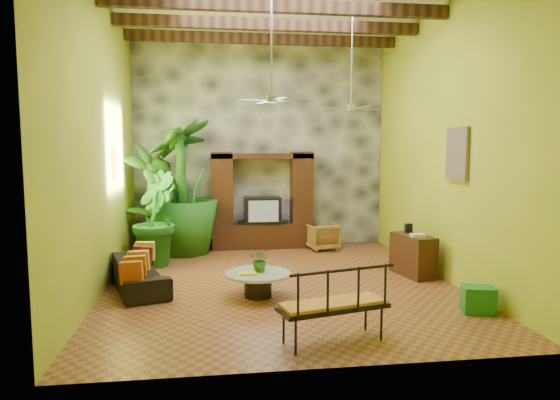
{
  "coord_description": "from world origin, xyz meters",
  "views": [
    {
      "loc": [
        -1.19,
        -8.62,
        2.42
      ],
      "look_at": [
        0.02,
        0.2,
        1.47
      ],
      "focal_mm": 32.0,
      "sensor_mm": 36.0,
      "label": 1
    }
  ],
  "objects": [
    {
      "name": "green_bin",
      "position": [
        2.65,
        -2.0,
        0.19
      ],
      "size": [
        0.52,
        0.44,
        0.39
      ],
      "primitive_type": "cube",
      "rotation": [
        0.0,
        0.0,
        -0.26
      ],
      "color": "#1F7537",
      "rests_on": "ground"
    },
    {
      "name": "ceiling_beams",
      "position": [
        0.0,
        0.0,
        4.78
      ],
      "size": [
        5.95,
        5.36,
        0.22
      ],
      "color": "#3C2413",
      "rests_on": "ceiling"
    },
    {
      "name": "tall_plant_a",
      "position": [
        -2.47,
        2.44,
        1.25
      ],
      "size": [
        1.52,
        1.58,
        2.5
      ],
      "primitive_type": "imported",
      "rotation": [
        0.0,
        0.0,
        0.9
      ],
      "color": "#28641A",
      "rests_on": "ground"
    },
    {
      "name": "right_wall",
      "position": [
        3.0,
        0.0,
        2.5
      ],
      "size": [
        0.02,
        7.0,
        5.0
      ],
      "primitive_type": "cube",
      "color": "olive",
      "rests_on": "ground"
    },
    {
      "name": "centerpiece_plant",
      "position": [
        -0.43,
        -0.7,
        0.59
      ],
      "size": [
        0.39,
        0.35,
        0.39
      ],
      "primitive_type": "imported",
      "rotation": [
        0.0,
        0.0,
        -0.13
      ],
      "color": "#2A6119",
      "rests_on": "coffee_table"
    },
    {
      "name": "ceiling_fan_back",
      "position": [
        1.6,
        1.2,
        3.4
      ],
      "size": [
        1.28,
        1.28,
        1.86
      ],
      "color": "#A6A6AB",
      "rests_on": "ceiling"
    },
    {
      "name": "side_console",
      "position": [
        2.55,
        0.17,
        0.39
      ],
      "size": [
        0.62,
        1.03,
        0.77
      ],
      "primitive_type": "cube",
      "rotation": [
        0.0,
        0.0,
        0.2
      ],
      "color": "#352310",
      "rests_on": "ground"
    },
    {
      "name": "wicker_armchair",
      "position": [
        1.38,
        2.71,
        0.31
      ],
      "size": [
        0.75,
        0.77,
        0.62
      ],
      "primitive_type": "imported",
      "rotation": [
        0.0,
        0.0,
        3.29
      ],
      "color": "olive",
      "rests_on": "ground"
    },
    {
      "name": "sofa",
      "position": [
        -2.43,
        -0.1,
        0.27
      ],
      "size": [
        1.25,
        2.0,
        0.55
      ],
      "primitive_type": "imported",
      "rotation": [
        0.0,
        0.0,
        1.87
      ],
      "color": "black",
      "rests_on": "ground"
    },
    {
      "name": "coffee_table",
      "position": [
        -0.47,
        -0.78,
        0.26
      ],
      "size": [
        1.06,
        1.06,
        0.4
      ],
      "rotation": [
        0.0,
        0.0,
        -0.35
      ],
      "color": "black",
      "rests_on": "ground"
    },
    {
      "name": "ground",
      "position": [
        0.0,
        0.0,
        0.0
      ],
      "size": [
        7.0,
        7.0,
        0.0
      ],
      "primitive_type": "plane",
      "color": "brown",
      "rests_on": "ground"
    },
    {
      "name": "left_wall",
      "position": [
        -3.0,
        0.0,
        2.5
      ],
      "size": [
        0.02,
        7.0,
        5.0
      ],
      "primitive_type": "cube",
      "color": "olive",
      "rests_on": "ground"
    },
    {
      "name": "tall_plant_b",
      "position": [
        -2.39,
        1.72,
        0.97
      ],
      "size": [
        1.04,
        1.2,
        1.93
      ],
      "primitive_type": "imported",
      "rotation": [
        0.0,
        0.0,
        1.76
      ],
      "color": "#1C6A23",
      "rests_on": "ground"
    },
    {
      "name": "ceiling_fan_front",
      "position": [
        -0.2,
        -0.4,
        3.4
      ],
      "size": [
        1.28,
        1.28,
        1.86
      ],
      "color": "#A6A6AB",
      "rests_on": "ceiling"
    },
    {
      "name": "back_wall",
      "position": [
        0.0,
        3.5,
        2.5
      ],
      "size": [
        6.0,
        0.02,
        5.0
      ],
      "primitive_type": "cube",
      "color": "olive",
      "rests_on": "ground"
    },
    {
      "name": "entertainment_center",
      "position": [
        0.0,
        3.14,
        0.97
      ],
      "size": [
        2.4,
        0.55,
        2.3
      ],
      "color": "black",
      "rests_on": "ground"
    },
    {
      "name": "wall_art_painting",
      "position": [
        2.96,
        -0.6,
        2.3
      ],
      "size": [
        0.06,
        0.7,
        0.9
      ],
      "primitive_type": "cube",
      "color": "#22577C",
      "rests_on": "right_wall"
    },
    {
      "name": "yellow_tray",
      "position": [
        -0.64,
        -0.87,
        0.41
      ],
      "size": [
        0.27,
        0.19,
        0.03
      ],
      "primitive_type": "cube",
      "rotation": [
        0.0,
        0.0,
        0.0
      ],
      "color": "#F5F81A",
      "rests_on": "coffee_table"
    },
    {
      "name": "stone_accent_wall",
      "position": [
        0.0,
        3.44,
        2.5
      ],
      "size": [
        5.98,
        0.1,
        4.98
      ],
      "primitive_type": "cube",
      "color": "#33353A",
      "rests_on": "ground"
    },
    {
      "name": "wall_art_mask",
      "position": [
        -2.96,
        1.0,
        2.1
      ],
      "size": [
        0.06,
        0.32,
        0.55
      ],
      "primitive_type": "cube",
      "color": "gold",
      "rests_on": "left_wall"
    },
    {
      "name": "tall_plant_c",
      "position": [
        -1.85,
        2.78,
        1.51
      ],
      "size": [
        2.22,
        2.22,
        3.03
      ],
      "primitive_type": "imported",
      "rotation": [
        0.0,
        0.0,
        4.32
      ],
      "color": "#21631A",
      "rests_on": "ground"
    },
    {
      "name": "iron_bench",
      "position": [
        0.28,
        -2.86,
        0.55
      ],
      "size": [
        1.45,
        0.83,
        0.57
      ],
      "rotation": [
        0.0,
        0.0,
        0.25
      ],
      "color": "black",
      "rests_on": "ground"
    }
  ]
}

